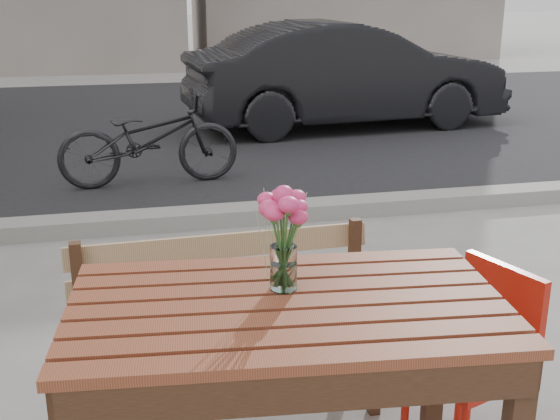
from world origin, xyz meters
name	(u,v)px	position (x,y,z in m)	size (l,w,h in m)	color
street	(164,158)	(0.00, 5.06, 0.03)	(30.00, 8.12, 0.12)	black
main_table	(287,341)	(0.06, -0.10, 0.68)	(1.38, 0.90, 0.81)	brown
main_bench	(226,302)	(-0.02, 0.64, 0.47)	(1.27, 0.41, 0.78)	#916C4B
red_chair	(481,348)	(0.85, 0.13, 0.43)	(0.47, 0.47, 0.74)	#B2170A
main_vase	(284,226)	(0.07, 0.00, 1.02)	(0.18, 0.18, 0.33)	white
parked_car	(346,75)	(2.34, 6.40, 0.64)	(1.36, 3.91, 1.29)	black
bicycle	(149,139)	(-0.17, 4.21, 0.41)	(0.55, 1.58, 0.83)	black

